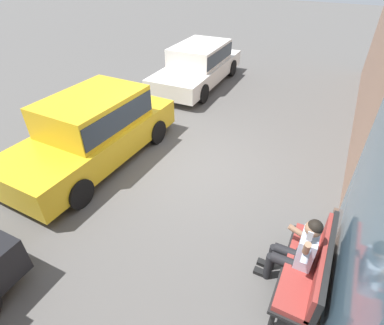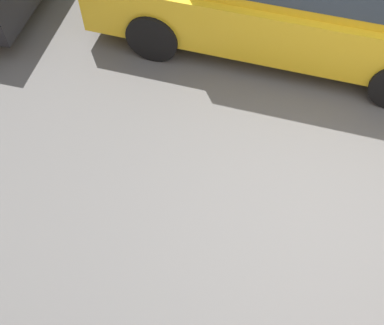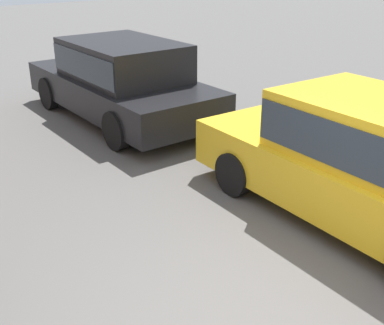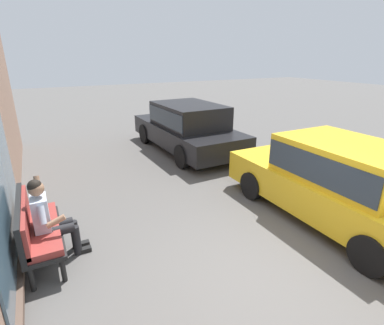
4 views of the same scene
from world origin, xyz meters
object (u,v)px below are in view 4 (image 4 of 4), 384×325
(bench, at_px, (34,226))
(parked_car_mid, at_px, (339,179))
(parked_car_far, at_px, (187,125))
(person_on_phone, at_px, (49,217))

(bench, xyz_separation_m, parked_car_mid, (-1.31, -5.02, 0.27))
(bench, distance_m, parked_car_mid, 5.20)
(parked_car_mid, distance_m, parked_car_far, 5.22)
(parked_car_mid, bearing_deg, bench, 75.43)
(parked_car_mid, relative_size, parked_car_far, 0.92)
(bench, bearing_deg, parked_car_mid, -104.57)
(person_on_phone, height_order, parked_car_mid, parked_car_mid)
(person_on_phone, bearing_deg, parked_car_mid, -104.34)
(person_on_phone, bearing_deg, bench, 70.59)
(person_on_phone, xyz_separation_m, parked_car_mid, (-1.23, -4.80, 0.14))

